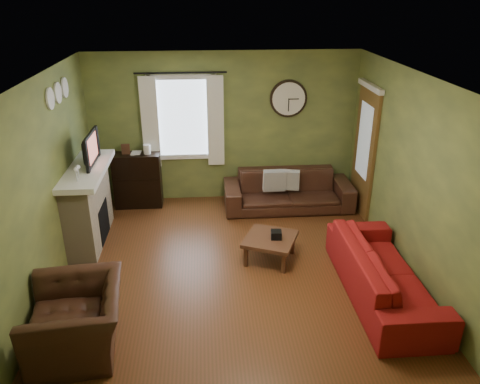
{
  "coord_description": "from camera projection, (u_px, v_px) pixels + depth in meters",
  "views": [
    {
      "loc": [
        -0.35,
        -5.25,
        3.56
      ],
      "look_at": [
        0.1,
        0.4,
        1.05
      ],
      "focal_mm": 35.0,
      "sensor_mm": 36.0,
      "label": 1
    }
  ],
  "objects": [
    {
      "name": "floor",
      "position": [
        235.0,
        276.0,
        6.25
      ],
      "size": [
        4.6,
        5.2,
        0.0
      ],
      "primitive_type": "cube",
      "color": "#562E16",
      "rests_on": "ground"
    },
    {
      "name": "ceiling",
      "position": [
        234.0,
        80.0,
        5.2
      ],
      "size": [
        4.6,
        5.2,
        0.0
      ],
      "primitive_type": "cube",
      "color": "white",
      "rests_on": "ground"
    },
    {
      "name": "wall_left",
      "position": [
        42.0,
        193.0,
        5.56
      ],
      "size": [
        0.0,
        5.2,
        2.6
      ],
      "primitive_type": "cube",
      "color": "olive",
      "rests_on": "ground"
    },
    {
      "name": "wall_right",
      "position": [
        416.0,
        181.0,
        5.9
      ],
      "size": [
        0.0,
        5.2,
        2.6
      ],
      "primitive_type": "cube",
      "color": "olive",
      "rests_on": "ground"
    },
    {
      "name": "wall_back",
      "position": [
        224.0,
        128.0,
        8.1
      ],
      "size": [
        4.6,
        0.0,
        2.6
      ],
      "primitive_type": "cube",
      "color": "olive",
      "rests_on": "ground"
    },
    {
      "name": "wall_front",
      "position": [
        259.0,
        329.0,
        3.36
      ],
      "size": [
        4.6,
        0.0,
        2.6
      ],
      "primitive_type": "cube",
      "color": "olive",
      "rests_on": "ground"
    },
    {
      "name": "fireplace",
      "position": [
        88.0,
        207.0,
        6.93
      ],
      "size": [
        0.4,
        1.4,
        1.1
      ],
      "primitive_type": "cube",
      "color": "#BDAC8E",
      "rests_on": "floor"
    },
    {
      "name": "firebox",
      "position": [
        103.0,
        222.0,
        7.04
      ],
      "size": [
        0.04,
        0.6,
        0.55
      ],
      "primitive_type": "cube",
      "color": "black",
      "rests_on": "fireplace"
    },
    {
      "name": "mantel",
      "position": [
        85.0,
        170.0,
        6.69
      ],
      "size": [
        0.58,
        1.6,
        0.08
      ],
      "primitive_type": "cube",
      "color": "white",
      "rests_on": "fireplace"
    },
    {
      "name": "tv",
      "position": [
        87.0,
        152.0,
        6.74
      ],
      "size": [
        0.08,
        0.6,
        0.35
      ],
      "primitive_type": "imported",
      "rotation": [
        0.0,
        0.0,
        1.57
      ],
      "color": "black",
      "rests_on": "mantel"
    },
    {
      "name": "tv_screen",
      "position": [
        92.0,
        149.0,
        6.73
      ],
      "size": [
        0.02,
        0.62,
        0.36
      ],
      "primitive_type": "cube",
      "color": "#994C3F",
      "rests_on": "mantel"
    },
    {
      "name": "medallion_left",
      "position": [
        50.0,
        99.0,
        5.91
      ],
      "size": [
        0.28,
        0.28,
        0.03
      ],
      "primitive_type": "cylinder",
      "color": "white",
      "rests_on": "wall_left"
    },
    {
      "name": "medallion_mid",
      "position": [
        58.0,
        93.0,
        6.23
      ],
      "size": [
        0.28,
        0.28,
        0.03
      ],
      "primitive_type": "cylinder",
      "color": "white",
      "rests_on": "wall_left"
    },
    {
      "name": "medallion_right",
      "position": [
        65.0,
        88.0,
        6.55
      ],
      "size": [
        0.28,
        0.28,
        0.03
      ],
      "primitive_type": "cylinder",
      "color": "white",
      "rests_on": "wall_left"
    },
    {
      "name": "window_pane",
      "position": [
        183.0,
        118.0,
        7.95
      ],
      "size": [
        1.0,
        0.02,
        1.3
      ],
      "primitive_type": null,
      "color": "silver",
      "rests_on": "wall_back"
    },
    {
      "name": "curtain_rod",
      "position": [
        180.0,
        73.0,
        7.55
      ],
      "size": [
        0.03,
        0.03,
        1.5
      ],
      "primitive_type": "cylinder",
      "color": "black",
      "rests_on": "wall_back"
    },
    {
      "name": "curtain_left",
      "position": [
        150.0,
        123.0,
        7.84
      ],
      "size": [
        0.28,
        0.04,
        1.55
      ],
      "primitive_type": "cube",
      "color": "white",
      "rests_on": "wall_back"
    },
    {
      "name": "curtain_right",
      "position": [
        216.0,
        122.0,
        7.92
      ],
      "size": [
        0.28,
        0.04,
        1.55
      ],
      "primitive_type": "cube",
      "color": "white",
      "rests_on": "wall_back"
    },
    {
      "name": "wall_clock",
      "position": [
        289.0,
        99.0,
        7.93
      ],
      "size": [
        0.64,
        0.06,
        0.64
      ],
      "primitive_type": null,
      "color": "white",
      "rests_on": "wall_back"
    },
    {
      "name": "door",
      "position": [
        364.0,
        152.0,
        7.68
      ],
      "size": [
        0.05,
        0.9,
        2.1
      ],
      "primitive_type": "cube",
      "color": "brown",
      "rests_on": "floor"
    },
    {
      "name": "bookshelf",
      "position": [
        138.0,
        180.0,
        8.08
      ],
      "size": [
        0.8,
        0.34,
        0.96
      ],
      "primitive_type": null,
      "color": "black",
      "rests_on": "floor"
    },
    {
      "name": "book",
      "position": [
        131.0,
        153.0,
        7.9
      ],
      "size": [
        0.17,
        0.23,
        0.02
      ],
      "primitive_type": "imported",
      "rotation": [
        0.0,
        0.0,
        -0.03
      ],
      "color": "#4B2C1C",
      "rests_on": "bookshelf"
    },
    {
      "name": "sofa_brown",
      "position": [
        288.0,
        190.0,
        8.07
      ],
      "size": [
        2.19,
        0.85,
        0.64
      ],
      "primitive_type": "imported",
      "color": "#371D14",
      "rests_on": "floor"
    },
    {
      "name": "pillow_left",
      "position": [
        274.0,
        180.0,
        7.88
      ],
      "size": [
        0.38,
        0.12,
        0.38
      ],
      "primitive_type": "cube",
      "rotation": [
        0.0,
        0.0,
        0.01
      ],
      "color": "#A1A4A8",
      "rests_on": "sofa_brown"
    },
    {
      "name": "pillow_right",
      "position": [
        289.0,
        180.0,
        7.9
      ],
      "size": [
        0.37,
        0.19,
        0.35
      ],
      "primitive_type": "cube",
      "rotation": [
        0.0,
        0.0,
        -0.24
      ],
      "color": "#A1A4A8",
      "rests_on": "sofa_brown"
    },
    {
      "name": "sofa_red",
      "position": [
        384.0,
        272.0,
        5.76
      ],
      "size": [
        0.87,
        2.22,
        0.65
      ],
      "primitive_type": "imported",
      "rotation": [
        0.0,
        0.0,
        1.57
      ],
      "color": "maroon",
      "rests_on": "floor"
    },
    {
      "name": "armchair",
      "position": [
        77.0,
        320.0,
        4.88
      ],
      "size": [
        1.08,
        1.2,
        0.71
      ],
      "primitive_type": "imported",
      "rotation": [
        0.0,
        0.0,
        -1.45
      ],
      "color": "#371D14",
      "rests_on": "floor"
    },
    {
      "name": "coffee_table",
      "position": [
        270.0,
        248.0,
        6.56
      ],
      "size": [
        0.87,
        0.87,
        0.36
      ],
      "primitive_type": null,
      "rotation": [
        0.0,
        0.0,
        -0.4
      ],
      "color": "#4B2C1C",
      "rests_on": "floor"
    },
    {
      "name": "tissue_box",
      "position": [
        276.0,
        235.0,
        6.46
      ],
      "size": [
        0.16,
        0.16,
        0.11
      ],
      "primitive_type": "cube",
      "rotation": [
        0.0,
        0.0,
        -0.09
      ],
      "color": "black",
      "rests_on": "coffee_table"
    },
    {
      "name": "wine_glass_a",
      "position": [
        76.0,
        174.0,
        6.17
      ],
      "size": [
        0.07,
        0.07,
        0.2
      ],
      "primitive_type": null,
      "color": "white",
      "rests_on": "mantel"
    },
    {
      "name": "wine_glass_b",
      "position": [
        78.0,
        172.0,
        6.26
      ],
      "size": [
        0.07,
        0.07,
        0.19
      ],
      "primitive_type": null,
      "color": "white",
      "rests_on": "mantel"
    }
  ]
}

